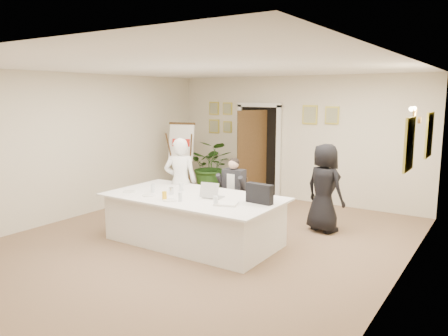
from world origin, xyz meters
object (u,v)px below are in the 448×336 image
at_px(potted_palm, 212,166).
at_px(paper_stack, 226,204).
at_px(steel_jug, 171,191).
at_px(flip_chart, 183,163).
at_px(standing_woman, 324,188).
at_px(conference_table, 194,219).
at_px(laptop_bag, 260,194).
at_px(laptop, 213,189).
at_px(seated_man, 233,192).
at_px(oj_glass, 164,196).
at_px(standing_man, 180,182).

distance_m(potted_palm, paper_stack, 4.48).
relative_size(potted_palm, steel_jug, 11.64).
bearing_deg(paper_stack, potted_palm, 127.53).
relative_size(flip_chart, standing_woman, 1.10).
distance_m(paper_stack, steel_jug, 1.14).
relative_size(conference_table, laptop_bag, 6.71).
height_order(laptop, paper_stack, laptop).
relative_size(seated_man, laptop, 3.78).
distance_m(laptop_bag, oj_glass, 1.47).
xyz_separation_m(conference_table, laptop, (0.33, 0.09, 0.52)).
bearing_deg(standing_woman, oj_glass, 71.77).
relative_size(flip_chart, steel_jug, 15.61).
bearing_deg(conference_table, standing_woman, 48.17).
relative_size(laptop, paper_stack, 1.01).
xyz_separation_m(flip_chart, paper_stack, (2.93, -2.67, -0.00)).
xyz_separation_m(standing_woman, potted_palm, (-3.52, 1.61, -0.14)).
bearing_deg(oj_glass, potted_palm, 114.81).
distance_m(conference_table, potted_palm, 3.89).
bearing_deg(flip_chart, paper_stack, -42.35).
relative_size(seated_man, flip_chart, 0.74).
relative_size(conference_table, paper_stack, 8.54).
bearing_deg(standing_woman, steel_jug, 64.36).
xyz_separation_m(seated_man, standing_man, (-0.81, -0.50, 0.17)).
xyz_separation_m(paper_stack, steel_jug, (-1.13, 0.10, 0.04)).
bearing_deg(oj_glass, standing_woman, 51.09).
bearing_deg(oj_glass, seated_man, 81.25).
bearing_deg(laptop_bag, steel_jug, -165.21).
bearing_deg(seated_man, standing_man, -150.51).
bearing_deg(steel_jug, conference_table, 15.98).
height_order(potted_palm, laptop_bag, potted_palm).
xyz_separation_m(standing_woman, laptop_bag, (-0.43, -1.58, 0.15)).
bearing_deg(flip_chart, potted_palm, 77.29).
xyz_separation_m(seated_man, standing_woman, (1.52, 0.59, 0.14)).
bearing_deg(laptop, flip_chart, 127.08).
relative_size(potted_palm, oj_glass, 9.85).
relative_size(conference_table, steel_jug, 25.98).
xyz_separation_m(potted_palm, laptop, (2.30, -3.25, 0.27)).
height_order(seated_man, potted_palm, potted_palm).
xyz_separation_m(standing_woman, laptop, (-1.22, -1.64, 0.14)).
relative_size(laptop_bag, paper_stack, 1.27).
height_order(standing_man, oj_glass, standing_man).
relative_size(potted_palm, laptop_bag, 3.00).
distance_m(standing_man, laptop, 1.25).
bearing_deg(paper_stack, flip_chart, 137.65).
distance_m(conference_table, flip_chart, 3.30).
height_order(seated_man, standing_woman, standing_woman).
height_order(conference_table, potted_palm, potted_palm).
height_order(oj_glass, steel_jug, oj_glass).
height_order(conference_table, standing_woman, standing_woman).
bearing_deg(paper_stack, laptop_bag, 45.18).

